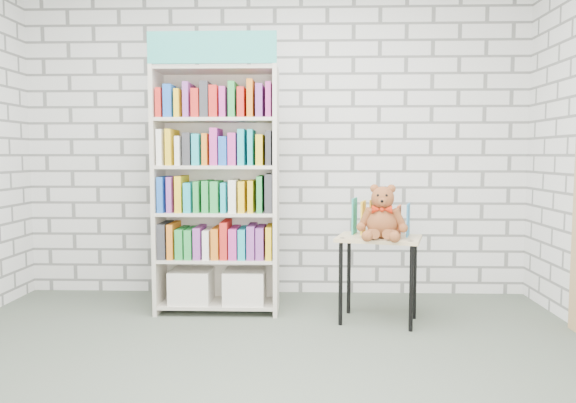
{
  "coord_description": "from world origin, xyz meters",
  "views": [
    {
      "loc": [
        0.29,
        -3.07,
        1.26
      ],
      "look_at": [
        0.15,
        0.95,
        0.92
      ],
      "focal_mm": 35.0,
      "sensor_mm": 36.0,
      "label": 1
    }
  ],
  "objects": [
    {
      "name": "teddy_bear",
      "position": [
        0.84,
        1.0,
        0.81
      ],
      "size": [
        0.36,
        0.35,
        0.4
      ],
      "color": "brown",
      "rests_on": "display_table"
    },
    {
      "name": "ground",
      "position": [
        0.0,
        0.0,
        0.0
      ],
      "size": [
        4.5,
        4.5,
        0.0
      ],
      "primitive_type": "plane",
      "color": "#4B5447",
      "rests_on": "ground"
    },
    {
      "name": "bookshelf",
      "position": [
        -0.42,
        1.36,
        0.99
      ],
      "size": [
        0.97,
        0.38,
        2.18
      ],
      "color": "beige",
      "rests_on": "ground"
    },
    {
      "name": "table_books",
      "position": [
        0.85,
        1.2,
        0.78
      ],
      "size": [
        0.46,
        0.29,
        0.25
      ],
      "color": "teal",
      "rests_on": "display_table"
    },
    {
      "name": "display_table",
      "position": [
        0.83,
        1.1,
        0.56
      ],
      "size": [
        0.69,
        0.56,
        0.65
      ],
      "color": "tan",
      "rests_on": "ground"
    },
    {
      "name": "room_shell",
      "position": [
        0.0,
        0.0,
        1.78
      ],
      "size": [
        4.52,
        4.02,
        2.81
      ],
      "color": "silver",
      "rests_on": "ground"
    }
  ]
}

